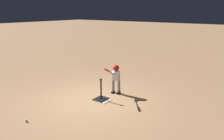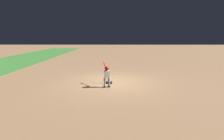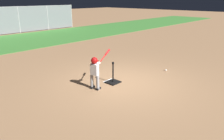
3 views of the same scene
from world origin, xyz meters
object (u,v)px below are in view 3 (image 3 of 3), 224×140
at_px(batting_tee, 113,80).
at_px(baseball, 166,70).
at_px(batter_child, 95,69).
at_px(bleachers_far_left, 5,26).

bearing_deg(batting_tee, baseball, -15.92).
relative_size(batter_child, baseball, 15.55).
bearing_deg(batting_tee, batter_child, 175.55).
height_order(batting_tee, bleachers_far_left, bleachers_far_left).
height_order(batting_tee, baseball, batting_tee).
bearing_deg(baseball, batting_tee, 164.08).
height_order(baseball, bleachers_far_left, bleachers_far_left).
distance_m(baseball, bleachers_far_left, 15.18).
height_order(batter_child, bleachers_far_left, batter_child).
bearing_deg(bleachers_far_left, batter_child, -101.64).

